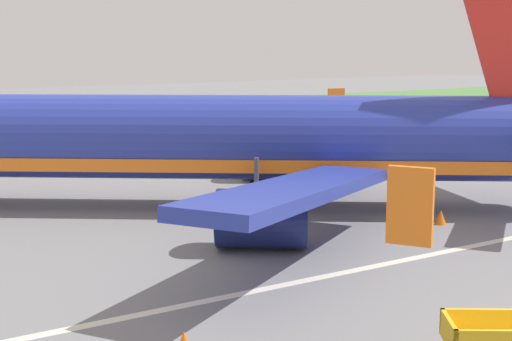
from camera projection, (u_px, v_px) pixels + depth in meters
apron_stripe at (348, 272)px, 23.80m from camera, size 120.00×0.36×0.01m
airplane at (225, 139)px, 32.61m from camera, size 32.91×28.33×11.34m
baggage_cart_second_in_row at (500, 339)px, 16.94m from camera, size 3.38×2.56×1.07m
traffic_cone_mid_apron at (441, 217)px, 29.97m from camera, size 0.46×0.46×0.60m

